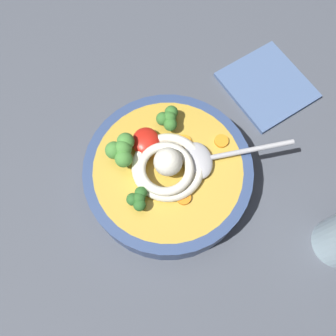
{
  "coord_description": "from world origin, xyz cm",
  "views": [
    {
      "loc": [
        20.35,
        0.85,
        60.42
      ],
      "look_at": [
        1.19,
        2.92,
        10.04
      ],
      "focal_mm": 38.4,
      "sensor_mm": 36.0,
      "label": 1
    }
  ],
  "objects_px": {
    "soup_bowl": "(168,174)",
    "soup_spoon": "(207,159)",
    "folded_napkin": "(267,85)",
    "noodle_pile": "(167,166)"
  },
  "relations": [
    {
      "from": "noodle_pile",
      "to": "soup_spoon",
      "type": "height_order",
      "value": "noodle_pile"
    },
    {
      "from": "noodle_pile",
      "to": "soup_spoon",
      "type": "relative_size",
      "value": 0.69
    },
    {
      "from": "noodle_pile",
      "to": "folded_napkin",
      "type": "xyz_separation_m",
      "value": [
        -0.16,
        0.2,
        -0.07
      ]
    },
    {
      "from": "noodle_pile",
      "to": "folded_napkin",
      "type": "relative_size",
      "value": 0.82
    },
    {
      "from": "soup_spoon",
      "to": "folded_napkin",
      "type": "distance_m",
      "value": 0.22
    },
    {
      "from": "soup_bowl",
      "to": "folded_napkin",
      "type": "xyz_separation_m",
      "value": [
        -0.16,
        0.2,
        -0.03
      ]
    },
    {
      "from": "noodle_pile",
      "to": "soup_bowl",
      "type": "bearing_deg",
      "value": 154.59
    },
    {
      "from": "soup_bowl",
      "to": "soup_spoon",
      "type": "xyz_separation_m",
      "value": [
        -0.01,
        0.06,
        0.04
      ]
    },
    {
      "from": "soup_bowl",
      "to": "folded_napkin",
      "type": "relative_size",
      "value": 1.78
    },
    {
      "from": "folded_napkin",
      "to": "soup_spoon",
      "type": "bearing_deg",
      "value": -42.02
    }
  ]
}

